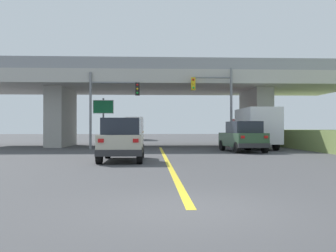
{
  "coord_description": "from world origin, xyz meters",
  "views": [
    {
      "loc": [
        -0.76,
        -7.11,
        1.52
      ],
      "look_at": [
        0.52,
        21.34,
        1.74
      ],
      "focal_mm": 40.71,
      "sensor_mm": 36.0,
      "label": 1
    }
  ],
  "objects_px": {
    "suv_crossing": "(243,137)",
    "highway_sign": "(103,111)",
    "semi_truck_distant": "(135,128)",
    "traffic_signal_nearside": "(218,98)",
    "traffic_signal_farside": "(107,100)",
    "suv_lead": "(122,140)",
    "box_truck": "(255,128)"
  },
  "relations": [
    {
      "from": "highway_sign",
      "to": "traffic_signal_nearside",
      "type": "bearing_deg",
      "value": -17.09
    },
    {
      "from": "traffic_signal_farside",
      "to": "semi_truck_distant",
      "type": "bearing_deg",
      "value": 87.56
    },
    {
      "from": "semi_truck_distant",
      "to": "traffic_signal_nearside",
      "type": "bearing_deg",
      "value": -73.49
    },
    {
      "from": "box_truck",
      "to": "traffic_signal_farside",
      "type": "height_order",
      "value": "traffic_signal_farside"
    },
    {
      "from": "traffic_signal_farside",
      "to": "semi_truck_distant",
      "type": "distance_m",
      "value": 24.41
    },
    {
      "from": "suv_crossing",
      "to": "traffic_signal_nearside",
      "type": "height_order",
      "value": "traffic_signal_nearside"
    },
    {
      "from": "traffic_signal_nearside",
      "to": "semi_truck_distant",
      "type": "distance_m",
      "value": 25.73
    },
    {
      "from": "suv_crossing",
      "to": "traffic_signal_farside",
      "type": "distance_m",
      "value": 10.36
    },
    {
      "from": "suv_crossing",
      "to": "highway_sign",
      "type": "relative_size",
      "value": 1.13
    },
    {
      "from": "suv_crossing",
      "to": "semi_truck_distant",
      "type": "bearing_deg",
      "value": 100.44
    },
    {
      "from": "traffic_signal_nearside",
      "to": "traffic_signal_farside",
      "type": "bearing_deg",
      "value": 178.11
    },
    {
      "from": "suv_crossing",
      "to": "traffic_signal_farside",
      "type": "height_order",
      "value": "traffic_signal_farside"
    },
    {
      "from": "box_truck",
      "to": "semi_truck_distant",
      "type": "height_order",
      "value": "semi_truck_distant"
    },
    {
      "from": "traffic_signal_nearside",
      "to": "highway_sign",
      "type": "distance_m",
      "value": 9.38
    },
    {
      "from": "traffic_signal_farside",
      "to": "traffic_signal_nearside",
      "type": "bearing_deg",
      "value": -1.89
    },
    {
      "from": "suv_lead",
      "to": "highway_sign",
      "type": "relative_size",
      "value": 1.1
    },
    {
      "from": "suv_lead",
      "to": "suv_crossing",
      "type": "height_order",
      "value": "same"
    },
    {
      "from": "suv_crossing",
      "to": "highway_sign",
      "type": "height_order",
      "value": "highway_sign"
    },
    {
      "from": "suv_crossing",
      "to": "traffic_signal_nearside",
      "type": "xyz_separation_m",
      "value": [
        -1.05,
        3.26,
        2.85
      ]
    },
    {
      "from": "box_truck",
      "to": "suv_lead",
      "type": "bearing_deg",
      "value": -131.35
    },
    {
      "from": "suv_lead",
      "to": "box_truck",
      "type": "xyz_separation_m",
      "value": [
        9.29,
        10.56,
        0.59
      ]
    },
    {
      "from": "suv_crossing",
      "to": "semi_truck_distant",
      "type": "distance_m",
      "value": 29.06
    },
    {
      "from": "traffic_signal_nearside",
      "to": "highway_sign",
      "type": "height_order",
      "value": "traffic_signal_nearside"
    },
    {
      "from": "box_truck",
      "to": "semi_truck_distant",
      "type": "relative_size",
      "value": 0.94
    },
    {
      "from": "traffic_signal_farside",
      "to": "semi_truck_distant",
      "type": "relative_size",
      "value": 0.79
    },
    {
      "from": "traffic_signal_farside",
      "to": "suv_lead",
      "type": "bearing_deg",
      "value": -79.66
    },
    {
      "from": "traffic_signal_nearside",
      "to": "highway_sign",
      "type": "bearing_deg",
      "value": 162.91
    },
    {
      "from": "semi_truck_distant",
      "to": "box_truck",
      "type": "bearing_deg",
      "value": -67.18
    },
    {
      "from": "traffic_signal_farside",
      "to": "semi_truck_distant",
      "type": "height_order",
      "value": "traffic_signal_farside"
    },
    {
      "from": "box_truck",
      "to": "traffic_signal_nearside",
      "type": "height_order",
      "value": "traffic_signal_nearside"
    },
    {
      "from": "traffic_signal_nearside",
      "to": "semi_truck_distant",
      "type": "relative_size",
      "value": 0.84
    },
    {
      "from": "box_truck",
      "to": "traffic_signal_farside",
      "type": "xyz_separation_m",
      "value": [
        -11.19,
        -0.17,
        2.06
      ]
    }
  ]
}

